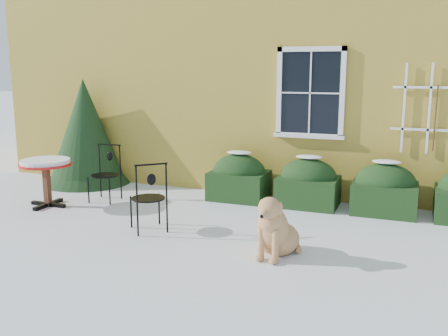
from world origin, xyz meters
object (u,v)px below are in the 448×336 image
at_px(evergreen_shrub, 86,142).
at_px(patio_chair_far, 106,173).
at_px(bistro_table, 46,167).
at_px(dog, 275,231).
at_px(patio_chair_near, 149,197).

bearing_deg(evergreen_shrub, patio_chair_far, -42.09).
distance_m(bistro_table, dog, 4.52).
bearing_deg(dog, patio_chair_far, 164.64).
distance_m(evergreen_shrub, bistro_table, 1.90).
bearing_deg(evergreen_shrub, bistro_table, -75.11).
height_order(patio_chair_far, dog, patio_chair_far).
height_order(bistro_table, dog, bistro_table).
bearing_deg(dog, bistro_table, 176.85).
relative_size(bistro_table, dog, 0.98).
height_order(evergreen_shrub, dog, evergreen_shrub).
bearing_deg(bistro_table, evergreen_shrub, 104.89).
relative_size(evergreen_shrub, patio_chair_far, 2.13).
height_order(evergreen_shrub, patio_chair_near, evergreen_shrub).
bearing_deg(patio_chair_far, evergreen_shrub, 133.17).
distance_m(patio_chair_near, patio_chair_far, 2.08).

